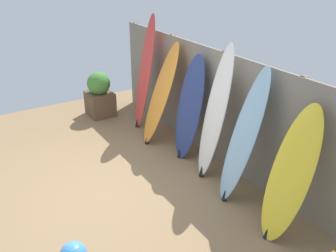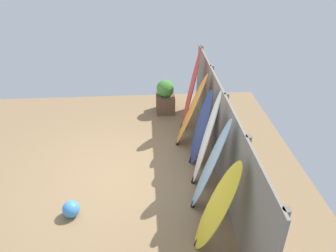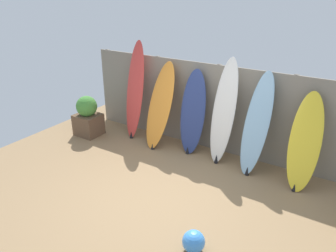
# 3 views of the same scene
# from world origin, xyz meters

# --- Properties ---
(ground) EXTENTS (7.68, 7.68, 0.00)m
(ground) POSITION_xyz_m (0.00, 0.00, 0.00)
(ground) COLOR #8E704C
(fence_back) EXTENTS (6.08, 0.11, 1.80)m
(fence_back) POSITION_xyz_m (-0.00, 2.01, 0.90)
(fence_back) COLOR gray
(fence_back) RESTS_ON ground
(surfboard_red_0) EXTENTS (0.47, 0.50, 2.15)m
(surfboard_red_0) POSITION_xyz_m (-1.79, 1.64, 1.06)
(surfboard_red_0) COLOR #D13D38
(surfboard_red_0) RESTS_ON ground
(surfboard_orange_1) EXTENTS (0.65, 0.77, 1.78)m
(surfboard_orange_1) POSITION_xyz_m (-1.07, 1.55, 0.88)
(surfboard_orange_1) COLOR orange
(surfboard_orange_1) RESTS_ON ground
(surfboard_navy_2) EXTENTS (0.56, 0.49, 1.71)m
(surfboard_navy_2) POSITION_xyz_m (-0.35, 1.66, 0.84)
(surfboard_navy_2) COLOR navy
(surfboard_navy_2) RESTS_ON ground
(surfboard_white_3) EXTENTS (0.51, 0.53, 2.03)m
(surfboard_white_3) POSITION_xyz_m (0.32, 1.65, 1.00)
(surfboard_white_3) COLOR white
(surfboard_white_3) RESTS_ON ground
(surfboard_skyblue_4) EXTENTS (0.52, 0.66, 1.86)m
(surfboard_skyblue_4) POSITION_xyz_m (0.98, 1.61, 0.91)
(surfboard_skyblue_4) COLOR #8CB7D6
(surfboard_skyblue_4) RESTS_ON ground
(surfboard_yellow_5) EXTENTS (0.58, 0.69, 1.63)m
(surfboard_yellow_5) POSITION_xyz_m (1.83, 1.57, 0.80)
(surfboard_yellow_5) COLOR yellow
(surfboard_yellow_5) RESTS_ON ground
(planter_box) EXTENTS (0.56, 0.50, 0.93)m
(planter_box) POSITION_xyz_m (-2.75, 1.08, 0.44)
(planter_box) COLOR brown
(planter_box) RESTS_ON ground
(beach_ball) EXTENTS (0.30, 0.30, 0.30)m
(beach_ball) POSITION_xyz_m (1.04, -0.80, 0.15)
(beach_ball) COLOR #3F8CE5
(beach_ball) RESTS_ON ground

